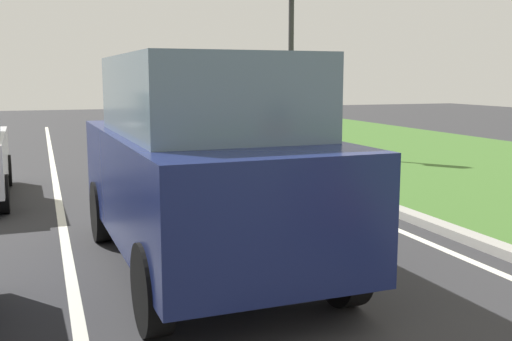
% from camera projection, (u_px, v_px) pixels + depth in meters
% --- Properties ---
extents(ground_plane, '(60.00, 60.00, 0.00)m').
position_uv_depth(ground_plane, '(100.00, 197.00, 10.58)').
color(ground_plane, '#2D2D30').
extents(lane_line_center, '(0.12, 32.00, 0.01)m').
position_uv_depth(lane_line_center, '(58.00, 199.00, 10.35)').
color(lane_line_center, silver).
rests_on(lane_line_center, ground).
extents(lane_line_right_edge, '(0.12, 32.00, 0.01)m').
position_uv_depth(lane_line_right_edge, '(291.00, 184.00, 11.77)').
color(lane_line_right_edge, silver).
rests_on(lane_line_right_edge, ground).
extents(grass_verge_right, '(9.00, 48.00, 0.06)m').
position_uv_depth(grass_verge_right, '(496.00, 170.00, 13.39)').
color(grass_verge_right, '#3D6628').
rests_on(grass_verge_right, ground).
extents(curb_right, '(0.24, 48.00, 0.12)m').
position_uv_depth(curb_right, '(314.00, 180.00, 11.93)').
color(curb_right, '#9E9B93').
rests_on(curb_right, ground).
extents(car_suv_ahead, '(2.09, 4.56, 2.28)m').
position_uv_depth(car_suv_ahead, '(203.00, 162.00, 6.44)').
color(car_suv_ahead, navy).
rests_on(car_suv_ahead, ground).
extents(traffic_light_near_right, '(0.32, 0.50, 5.15)m').
position_uv_depth(traffic_light_near_right, '(293.00, 18.00, 15.48)').
color(traffic_light_near_right, '#2D2D2D').
rests_on(traffic_light_near_right, ground).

